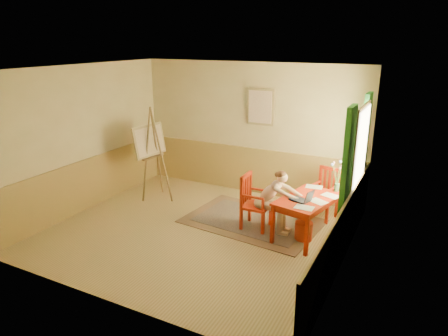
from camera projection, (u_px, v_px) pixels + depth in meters
The scene contains 14 objects.
room at pixel (196, 155), 6.76m from camera, with size 5.04×4.54×2.84m.
wainscot at pixel (218, 190), 7.71m from camera, with size 5.00×4.50×1.00m.
window at pixel (357, 160), 6.66m from camera, with size 0.12×2.01×2.20m.
wall_portrait at pixel (260, 107), 8.37m from camera, with size 0.60×0.05×0.76m.
rug at pixel (252, 221), 7.56m from camera, with size 2.54×1.82×0.02m.
table at pixel (307, 203), 6.78m from camera, with size 0.96×1.33×0.72m.
chair_left at pixel (254, 202), 7.17m from camera, with size 0.46×0.44×0.99m.
chair_back at pixel (325, 193), 7.61m from camera, with size 0.51×0.53×0.96m.
figure at pixel (273, 198), 7.00m from camera, with size 0.84×0.37×1.14m.
laptop at pixel (303, 199), 6.59m from camera, with size 0.41×0.32×0.22m.
papers at pixel (317, 197), 6.76m from camera, with size 0.70×1.22×0.00m.
vase at pixel (338, 178), 6.97m from camera, with size 0.26×0.26×0.54m.
wastebasket at pixel (304, 231), 6.84m from camera, with size 0.29×0.29×0.31m, color #AA2E11.
easel at pixel (151, 145), 8.41m from camera, with size 0.68×0.87×1.95m.
Camera 1 is at (3.37, -5.58, 3.25)m, focal length 32.62 mm.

